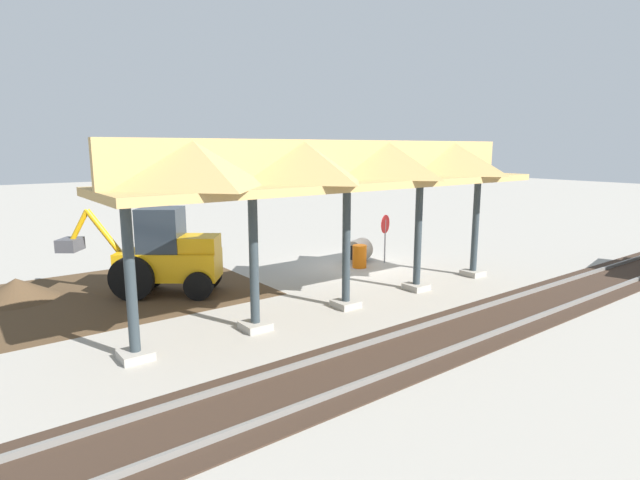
# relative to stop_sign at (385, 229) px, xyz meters

# --- Properties ---
(ground_plane) EXTENTS (120.00, 120.00, 0.00)m
(ground_plane) POSITION_rel_stop_sign_xyz_m (1.20, -0.24, -1.42)
(ground_plane) COLOR #9E998E
(dirt_work_zone) EXTENTS (10.06, 7.00, 0.01)m
(dirt_work_zone) POSITION_rel_stop_sign_xyz_m (10.72, -2.18, -1.42)
(dirt_work_zone) COLOR #4C3823
(dirt_work_zone) RESTS_ON ground
(platform_canopy) EXTENTS (13.55, 3.20, 4.90)m
(platform_canopy) POSITION_rel_stop_sign_xyz_m (5.04, 3.50, 2.73)
(platform_canopy) COLOR #9E998E
(platform_canopy) RESTS_ON ground
(rail_tracks) EXTENTS (60.00, 2.58, 0.15)m
(rail_tracks) POSITION_rel_stop_sign_xyz_m (1.20, 6.85, -1.39)
(rail_tracks) COLOR slate
(rail_tracks) RESTS_ON ground
(stop_sign) EXTENTS (0.72, 0.30, 1.99)m
(stop_sign) POSITION_rel_stop_sign_xyz_m (0.00, 0.00, 0.00)
(stop_sign) COLOR gray
(stop_sign) RESTS_ON ground
(backhoe) EXTENTS (4.69, 4.00, 2.82)m
(backhoe) POSITION_rel_stop_sign_xyz_m (8.80, -1.10, -0.15)
(backhoe) COLOR orange
(backhoe) RESTS_ON ground
(dirt_mound) EXTENTS (4.82, 4.82, 1.34)m
(dirt_mound) POSITION_rel_stop_sign_xyz_m (12.76, -3.34, -1.42)
(dirt_mound) COLOR #4C3823
(dirt_mound) RESTS_ON ground
(concrete_pipe) EXTENTS (1.32, 1.28, 0.94)m
(concrete_pipe) POSITION_rel_stop_sign_xyz_m (0.78, -0.79, -0.95)
(concrete_pipe) COLOR #9E9384
(concrete_pipe) RESTS_ON ground
(traffic_barrel) EXTENTS (0.56, 0.56, 0.90)m
(traffic_barrel) POSITION_rel_stop_sign_xyz_m (1.38, -0.01, -0.97)
(traffic_barrel) COLOR orange
(traffic_barrel) RESTS_ON ground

